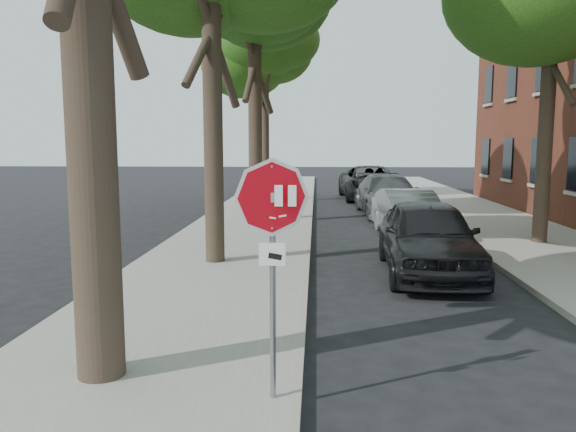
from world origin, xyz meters
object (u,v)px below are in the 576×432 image
object	(u,v)px
car_a	(428,237)
car_d	(371,183)
stop_sign	(272,233)
car_c	(388,195)
tree_far	(264,49)
car_b	(409,214)

from	to	relation	value
car_a	car_d	distance (m)	16.17
stop_sign	car_c	xyz separation A→B (m)	(3.30, 16.58, -1.16)
stop_sign	car_d	world-z (taller)	stop_sign
tree_far	car_c	size ratio (longest dim) A/B	1.71
car_a	stop_sign	bearing A→B (deg)	-111.83
car_a	car_d	xyz separation A→B (m)	(0.27, 16.17, 0.02)
tree_far	car_d	xyz separation A→B (m)	(5.21, 1.52, -6.37)
car_a	car_c	xyz separation A→B (m)	(0.39, 10.09, -0.03)
stop_sign	car_c	distance (m)	16.95
car_a	car_c	distance (m)	10.10
tree_far	car_a	bearing A→B (deg)	-71.37
tree_far	car_c	bearing A→B (deg)	-40.55
car_b	car_c	xyz separation A→B (m)	(0.00, 5.21, 0.08)
car_a	car_d	world-z (taller)	car_d
car_b	car_d	bearing A→B (deg)	84.65
car_c	stop_sign	bearing A→B (deg)	-104.38
tree_far	car_d	size ratio (longest dim) A/B	1.53
stop_sign	tree_far	distance (m)	21.88
car_a	car_b	distance (m)	4.90
car_b	car_c	bearing A→B (deg)	84.08
tree_far	car_c	xyz separation A→B (m)	(5.32, -4.55, -6.42)
car_d	tree_far	bearing A→B (deg)	-166.28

